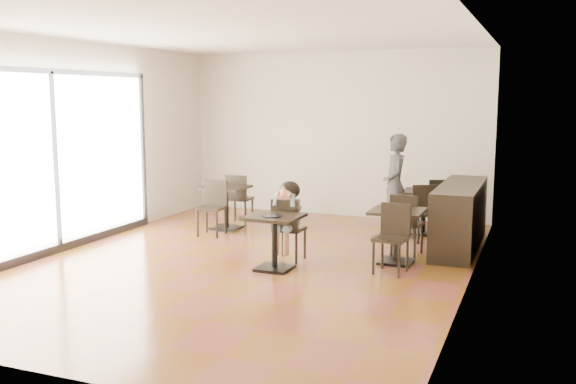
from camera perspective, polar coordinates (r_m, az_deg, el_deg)
The scene contains 23 objects.
floor at distance 9.18m, azimuth -3.40°, elevation -6.27°, with size 6.00×8.00×0.01m, color brown.
ceiling at distance 8.92m, azimuth -3.59°, elevation 14.04°, with size 6.00×8.00×0.01m, color silver.
wall_back at distance 12.63m, azimuth 4.24°, elevation 5.14°, with size 6.00×0.01×3.20m, color beige.
wall_front at distance 5.57m, azimuth -21.20°, elevation 0.30°, with size 6.00×0.01×3.20m, color beige.
wall_left at distance 10.53m, azimuth -18.48°, elevation 4.05°, with size 0.01×8.00×3.20m, color beige.
wall_right at distance 8.11m, azimuth 16.12°, elevation 2.95°, with size 0.01×8.00×3.20m, color beige.
storefront_window at distance 10.15m, azimuth -20.11°, elevation 2.69°, with size 0.04×4.50×2.60m, color white.
child_table at distance 8.71m, azimuth -1.22°, elevation -4.52°, with size 0.71×0.71×0.75m, color black, non-canonical shape.
child_chair at distance 9.19m, azimuth 0.11°, elevation -3.33°, with size 0.41×0.41×0.91m, color black, non-canonical shape.
child at distance 9.17m, azimuth 0.12°, elevation -2.62°, with size 0.41×0.57×1.14m, color slate, non-canonical shape.
plate at distance 8.54m, azimuth -1.48°, elevation -2.14°, with size 0.25×0.25×0.02m, color black.
pizza_slice at distance 8.92m, azimuth -0.33°, elevation -0.20°, with size 0.26×0.20×0.06m, color #E1AA73, non-canonical shape.
adult_patron at distance 10.91m, azimuth 9.49°, elevation 0.60°, with size 0.63×0.41×1.72m, color #36363A.
cafe_table_mid at distance 9.18m, azimuth 9.64°, elevation -3.92°, with size 0.72×0.72×0.76m, color black, non-canonical shape.
cafe_table_left at distance 11.39m, azimuth -5.50°, elevation -1.40°, with size 0.73×0.73×0.77m, color black, non-canonical shape.
cafe_table_back at distance 11.20m, azimuth 11.92°, elevation -1.77°, with size 0.71×0.71×0.75m, color black, non-canonical shape.
chair_mid_a at distance 9.68m, azimuth 10.55°, elevation -2.82°, with size 0.41×0.41×0.92m, color black, non-canonical shape.
chair_mid_b at distance 8.63m, azimuth 9.13°, elevation -4.18°, with size 0.41×0.41×0.92m, color black, non-canonical shape.
chair_left_a at distance 11.87m, azimuth -4.30°, elevation -0.61°, with size 0.42×0.42×0.92m, color black, non-canonical shape.
chair_left_b at distance 10.90m, azimuth -6.83°, elevation -1.46°, with size 0.42×0.42×0.92m, color black, non-canonical shape.
chair_back_a at distance 11.70m, azimuth 13.12°, elevation -1.00°, with size 0.40×0.40×0.90m, color black, non-canonical shape.
chair_back_b at distance 10.63m, azimuth 12.23°, elevation -1.92°, with size 0.40×0.40×0.90m, color black, non-canonical shape.
service_counter at distance 10.27m, azimuth 15.02°, elevation -2.10°, with size 0.60×2.40×1.00m, color black.
Camera 1 is at (3.77, -8.04, 2.34)m, focal length 40.00 mm.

